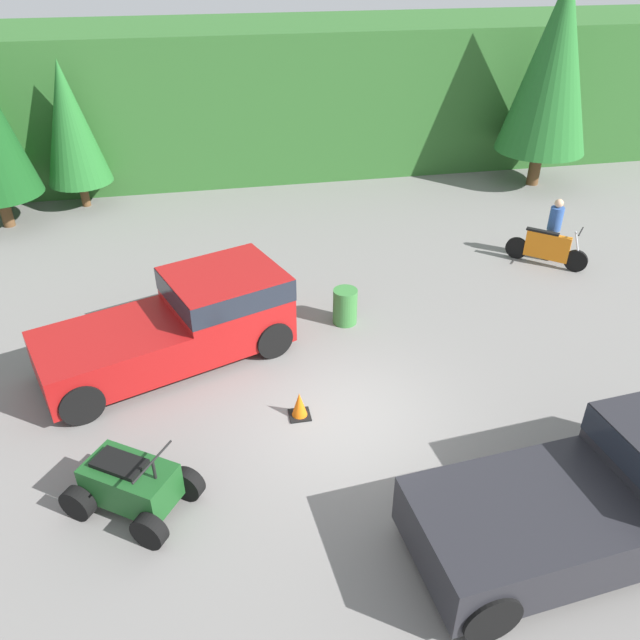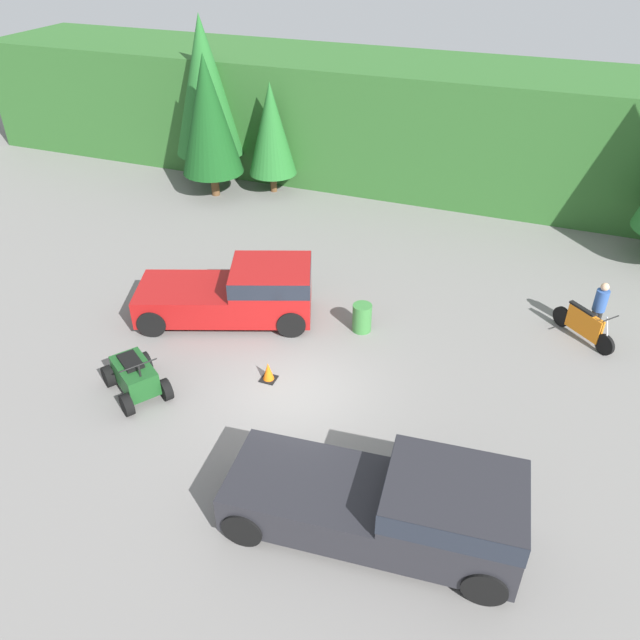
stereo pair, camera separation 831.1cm
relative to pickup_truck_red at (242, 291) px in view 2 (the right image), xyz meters
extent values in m
plane|color=slate|center=(2.85, -2.71, -0.96)|extent=(80.00, 80.00, 0.00)
cube|color=#2D6028|center=(2.85, 13.29, 1.61)|extent=(44.00, 6.00, 5.12)
cylinder|color=brown|center=(-6.64, 10.07, -0.32)|extent=(0.42, 0.42, 1.27)
cone|color=#236628|center=(-6.64, 10.07, 3.20)|extent=(3.10, 3.10, 5.78)
cylinder|color=brown|center=(-5.57, 8.31, -0.42)|extent=(0.35, 0.35, 1.06)
cone|color=#144719|center=(-5.57, 8.31, 2.54)|extent=(2.60, 2.60, 4.85)
cylinder|color=brown|center=(-3.36, 9.61, -0.53)|extent=(0.28, 0.28, 0.85)
cone|color=#236628|center=(-3.36, 9.61, 1.83)|extent=(2.08, 2.08, 3.87)
cube|color=maroon|center=(0.86, 0.33, 0.06)|extent=(2.95, 2.79, 1.56)
cube|color=#1E232D|center=(0.86, 0.33, 0.57)|extent=(2.97, 2.81, 0.50)
cube|color=maroon|center=(-1.59, -0.60, -0.28)|extent=(3.44, 2.97, 0.88)
cylinder|color=black|center=(1.11, 1.44, -0.53)|extent=(0.90, 0.57, 0.86)
cylinder|color=black|center=(1.78, -0.35, -0.53)|extent=(0.90, 0.57, 0.86)
cylinder|color=black|center=(-2.76, -0.02, -0.53)|extent=(0.90, 0.57, 0.86)
cylinder|color=black|center=(-2.08, -1.81, -0.53)|extent=(0.90, 0.57, 0.86)
cube|color=#232328|center=(7.60, -6.01, 0.06)|extent=(2.81, 2.32, 1.56)
cube|color=#1E232D|center=(7.60, -6.01, 0.57)|extent=(2.83, 2.35, 0.50)
cube|color=#232328|center=(4.70, -6.28, -0.28)|extent=(3.39, 2.38, 0.88)
cylinder|color=black|center=(8.26, -4.98, -0.53)|extent=(0.88, 0.36, 0.86)
cylinder|color=black|center=(8.44, -6.89, -0.53)|extent=(0.88, 0.36, 0.86)
cylinder|color=black|center=(3.57, -5.42, -0.53)|extent=(0.88, 0.36, 0.86)
cylinder|color=black|center=(3.74, -7.33, -0.53)|extent=(0.88, 0.36, 0.86)
cylinder|color=black|center=(10.47, 2.02, -0.64)|extent=(0.54, 0.49, 0.63)
cylinder|color=black|center=(9.25, 3.10, -0.64)|extent=(0.54, 0.49, 0.63)
cube|color=orange|center=(9.86, 2.56, -0.40)|extent=(1.01, 0.91, 0.74)
cylinder|color=#B7B7BC|center=(10.43, 2.06, -0.21)|extent=(0.27, 0.25, 0.84)
cylinder|color=black|center=(10.43, 2.06, 0.22)|extent=(0.42, 0.48, 0.04)
cube|color=black|center=(9.71, 2.69, 0.00)|extent=(0.76, 0.69, 0.06)
cylinder|color=black|center=(-0.14, -4.14, -0.66)|extent=(0.60, 0.51, 0.58)
cylinder|color=black|center=(-0.72, -5.00, -0.66)|extent=(0.60, 0.51, 0.58)
cylinder|color=black|center=(-1.28, -3.36, -0.66)|extent=(0.60, 0.51, 0.58)
cylinder|color=black|center=(-1.87, -4.22, -0.66)|extent=(0.60, 0.51, 0.58)
cube|color=#194C1E|center=(-1.00, -4.18, -0.41)|extent=(1.65, 1.48, 0.65)
cylinder|color=black|center=(-0.56, -4.48, 0.09)|extent=(0.07, 0.07, 0.35)
cylinder|color=black|center=(-0.56, -4.48, 0.27)|extent=(0.58, 0.83, 0.04)
cube|color=black|center=(-1.13, -4.09, -0.04)|extent=(0.95, 0.85, 0.08)
cylinder|color=black|center=(10.22, 2.97, -0.51)|extent=(0.26, 0.26, 0.89)
cylinder|color=black|center=(10.09, 2.82, -0.51)|extent=(0.26, 0.26, 0.89)
cylinder|color=#2D5199|center=(10.16, 2.90, 0.26)|extent=(0.52, 0.52, 0.66)
sphere|color=tan|center=(10.16, 2.90, 0.71)|extent=(0.34, 0.34, 0.24)
cube|color=black|center=(2.02, -2.48, -0.94)|extent=(0.42, 0.42, 0.03)
cone|color=orange|center=(2.02, -2.48, -0.68)|extent=(0.32, 0.32, 0.55)
cylinder|color=#387A38|center=(3.65, 0.67, -0.52)|extent=(0.58, 0.58, 0.88)
camera|label=1|loc=(0.62, -11.68, 7.14)|focal=35.00mm
camera|label=2|loc=(8.04, -14.25, 9.87)|focal=35.00mm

